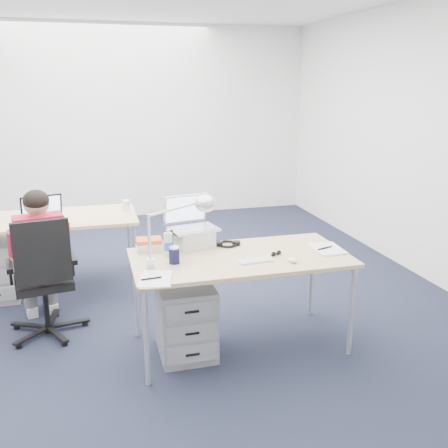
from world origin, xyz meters
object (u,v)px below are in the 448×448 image
at_px(drawer_pedestal_near, 185,318).
at_px(desk_near, 240,262).
at_px(desk_far, 51,222).
at_px(bear_figurine, 184,238).
at_px(cordless_phone, 170,241).
at_px(water_bottle, 168,243).
at_px(seated_person, 40,259).
at_px(office_chair, 46,302).
at_px(desk_lamp, 171,230).
at_px(silver_laptop, 193,223).
at_px(can_koozie, 174,255).
at_px(book_stack, 150,245).
at_px(far_cup, 126,206).
at_px(wireless_keyboard, 255,260).
at_px(computer_mouse, 292,260).
at_px(dark_laptop, 44,210).
at_px(headphones, 228,243).
at_px(sunglasses, 276,254).

bearing_deg(drawer_pedestal_near, desk_near, -0.80).
relative_size(desk_far, bear_figurine, 10.11).
bearing_deg(cordless_phone, water_bottle, -91.73).
relative_size(desk_far, seated_person, 1.36).
distance_m(office_chair, desk_lamp, 1.32).
xyz_separation_m(silver_laptop, can_koozie, (-0.21, -0.34, -0.13)).
xyz_separation_m(book_stack, far_cup, (-0.08, 1.29, 0.01)).
bearing_deg(silver_laptop, wireless_keyboard, -63.30).
distance_m(office_chair, can_koozie, 1.23).
xyz_separation_m(drawer_pedestal_near, far_cup, (-0.28, 1.59, 0.51)).
distance_m(wireless_keyboard, can_koozie, 0.58).
bearing_deg(office_chair, computer_mouse, -33.34).
relative_size(office_chair, can_koozie, 8.06).
xyz_separation_m(desk_far, dark_laptop, (-0.03, -0.25, 0.18)).
height_order(wireless_keyboard, far_cup, far_cup).
distance_m(headphones, can_koozie, 0.56).
bearing_deg(dark_laptop, can_koozie, -69.57).
height_order(drawer_pedestal_near, can_koozie, can_koozie).
xyz_separation_m(desk_far, can_koozie, (0.93, -1.55, 0.11)).
height_order(seated_person, headphones, seated_person).
bearing_deg(bear_figurine, sunglasses, -49.66).
distance_m(drawer_pedestal_near, cordless_phone, 0.59).
relative_size(office_chair, silver_laptop, 2.60).
bearing_deg(office_chair, bear_figurine, -23.65).
xyz_separation_m(drawer_pedestal_near, dark_laptop, (-1.03, 1.27, 0.59)).
bearing_deg(drawer_pedestal_near, sunglasses, -5.32).
bearing_deg(cordless_phone, headphones, 17.28).
bearing_deg(dark_laptop, office_chair, -105.25).
bearing_deg(desk_near, sunglasses, -12.51).
xyz_separation_m(drawer_pedestal_near, computer_mouse, (0.74, -0.23, 0.47)).
xyz_separation_m(book_stack, desk_lamp, (0.11, -0.36, 0.21)).
xyz_separation_m(cordless_phone, sunglasses, (0.74, -0.30, -0.07)).
height_order(dark_laptop, far_cup, dark_laptop).
bearing_deg(drawer_pedestal_near, wireless_keyboard, -15.82).
bearing_deg(book_stack, desk_near, -25.98).
distance_m(desk_far, bear_figurine, 1.63).
xyz_separation_m(desk_far, computer_mouse, (1.74, -1.75, 0.06)).
distance_m(desk_near, book_stack, 0.71).
distance_m(bear_figurine, cordless_phone, 0.12).
distance_m(computer_mouse, book_stack, 1.09).
distance_m(office_chair, book_stack, 0.99).
xyz_separation_m(water_bottle, sunglasses, (0.77, -0.19, -0.09)).
bearing_deg(seated_person, can_koozie, -50.05).
bearing_deg(sunglasses, desk_far, 113.20).
relative_size(bear_figurine, cordless_phone, 0.94).
bearing_deg(far_cup, office_chair, -125.63).
height_order(desk_far, water_bottle, water_bottle).
distance_m(desk_near, office_chair, 1.60).
bearing_deg(drawer_pedestal_near, computer_mouse, -17.10).
distance_m(wireless_keyboard, far_cup, 1.90).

